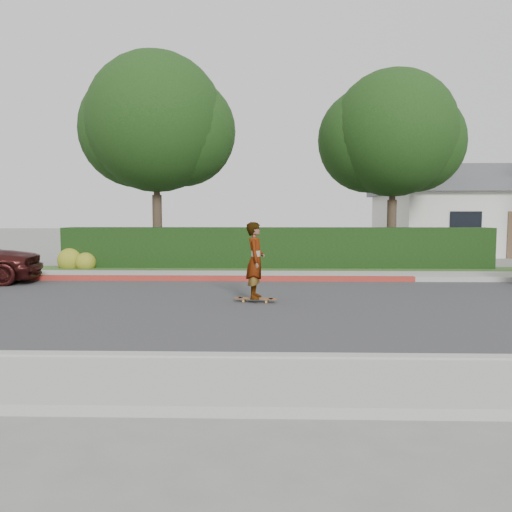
# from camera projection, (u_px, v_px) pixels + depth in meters

# --- Properties ---
(ground) EXTENTS (120.00, 120.00, 0.00)m
(ground) POSITION_uv_depth(u_px,v_px,m) (423.00, 308.00, 10.47)
(ground) COLOR slate
(ground) RESTS_ON ground
(road) EXTENTS (60.00, 8.00, 0.01)m
(road) POSITION_uv_depth(u_px,v_px,m) (423.00, 308.00, 10.47)
(road) COLOR #2D2D30
(road) RESTS_ON ground
(curb_far) EXTENTS (60.00, 0.20, 0.15)m
(curb_far) POSITION_uv_depth(u_px,v_px,m) (380.00, 279.00, 14.55)
(curb_far) COLOR #9E9E99
(curb_far) RESTS_ON ground
(curb_red_section) EXTENTS (12.00, 0.21, 0.15)m
(curb_red_section) POSITION_uv_depth(u_px,v_px,m) (209.00, 278.00, 14.68)
(curb_red_section) COLOR maroon
(curb_red_section) RESTS_ON ground
(sidewalk_far) EXTENTS (60.00, 1.60, 0.12)m
(sidewalk_far) POSITION_uv_depth(u_px,v_px,m) (373.00, 276.00, 15.45)
(sidewalk_far) COLOR gray
(sidewalk_far) RESTS_ON ground
(planting_strip) EXTENTS (60.00, 1.60, 0.10)m
(planting_strip) POSITION_uv_depth(u_px,v_px,m) (364.00, 270.00, 17.04)
(planting_strip) COLOR #2D4C1E
(planting_strip) RESTS_ON ground
(hedge) EXTENTS (15.00, 1.00, 1.50)m
(hedge) POSITION_uv_depth(u_px,v_px,m) (276.00, 249.00, 17.66)
(hedge) COLOR black
(hedge) RESTS_ON ground
(flowering_shrub) EXTENTS (1.40, 1.00, 0.90)m
(flowering_shrub) POSITION_uv_depth(u_px,v_px,m) (75.00, 261.00, 17.41)
(flowering_shrub) COLOR #2D4C19
(flowering_shrub) RESTS_ON ground
(tree_left) EXTENTS (5.99, 5.21, 8.00)m
(tree_left) POSITION_uv_depth(u_px,v_px,m) (157.00, 127.00, 18.88)
(tree_left) COLOR #33261C
(tree_left) RESTS_ON ground
(tree_center) EXTENTS (5.66, 4.84, 7.44)m
(tree_center) POSITION_uv_depth(u_px,v_px,m) (392.00, 138.00, 19.18)
(tree_center) COLOR #33261C
(tree_center) RESTS_ON ground
(house) EXTENTS (10.60, 8.60, 4.30)m
(house) POSITION_uv_depth(u_px,v_px,m) (484.00, 212.00, 26.03)
(house) COLOR beige
(house) RESTS_ON ground
(skateboard) EXTENTS (0.99, 0.35, 0.09)m
(skateboard) POSITION_uv_depth(u_px,v_px,m) (255.00, 299.00, 11.10)
(skateboard) COLOR #C18535
(skateboard) RESTS_ON ground
(skateboarder) EXTENTS (0.45, 0.65, 1.69)m
(skateboarder) POSITION_uv_depth(u_px,v_px,m) (255.00, 260.00, 11.02)
(skateboarder) COLOR white
(skateboarder) RESTS_ON skateboard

